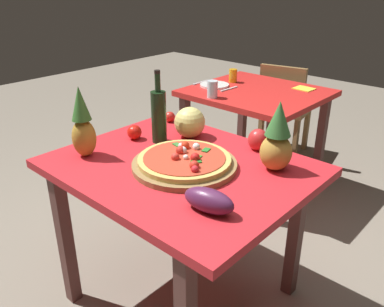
{
  "coord_description": "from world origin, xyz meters",
  "views": [
    {
      "loc": [
        1.13,
        -1.17,
        1.57
      ],
      "look_at": [
        0.04,
        0.03,
        0.83
      ],
      "focal_mm": 37.24,
      "sensor_mm": 36.0,
      "label": 1
    }
  ],
  "objects": [
    {
      "name": "fork_utensil",
      "position": [
        -0.88,
        1.15,
        0.78
      ],
      "size": [
        0.02,
        0.18,
        0.01
      ],
      "primitive_type": "cube",
      "rotation": [
        0.0,
        0.0,
        0.01
      ],
      "color": "silver",
      "rests_on": "background_table"
    },
    {
      "name": "dining_chair",
      "position": [
        -0.56,
        1.91,
        0.48
      ],
      "size": [
        0.47,
        0.47,
        0.85
      ],
      "rotation": [
        0.0,
        0.0,
        3.34
      ],
      "color": "olive",
      "rests_on": "ground_plane"
    },
    {
      "name": "knife_utensil",
      "position": [
        -0.6,
        1.15,
        0.78
      ],
      "size": [
        0.03,
        0.18,
        0.01
      ],
      "primitive_type": "cube",
      "rotation": [
        0.0,
        0.0,
        -0.06
      ],
      "color": "silver",
      "rests_on": "background_table"
    },
    {
      "name": "display_table",
      "position": [
        0.0,
        0.0,
        0.68
      ],
      "size": [
        1.13,
        0.91,
        0.78
      ],
      "color": "brown",
      "rests_on": "ground_plane"
    },
    {
      "name": "tomato_beside_pepper",
      "position": [
        -0.43,
        0.36,
        0.81
      ],
      "size": [
        0.06,
        0.06,
        0.06
      ],
      "primitive_type": "sphere",
      "color": "red",
      "rests_on": "display_table"
    },
    {
      "name": "bell_pepper",
      "position": [
        0.17,
        0.37,
        0.83
      ],
      "size": [
        0.1,
        0.1,
        0.11
      ],
      "primitive_type": "ellipsoid",
      "color": "red",
      "rests_on": "display_table"
    },
    {
      "name": "melon",
      "position": [
        -0.19,
        0.26,
        0.86
      ],
      "size": [
        0.16,
        0.16,
        0.16
      ],
      "primitive_type": "sphere",
      "color": "#E0D373",
      "rests_on": "display_table"
    },
    {
      "name": "pineapple_right",
      "position": [
        0.34,
        0.24,
        0.91
      ],
      "size": [
        0.14,
        0.14,
        0.31
      ],
      "color": "#B58A36",
      "rests_on": "display_table"
    },
    {
      "name": "background_table",
      "position": [
        -0.43,
        1.26,
        0.66
      ],
      "size": [
        0.93,
        0.85,
        0.78
      ],
      "color": "brown",
      "rests_on": "ground_plane"
    },
    {
      "name": "tomato_near_board",
      "position": [
        -0.38,
        0.05,
        0.81
      ],
      "size": [
        0.08,
        0.08,
        0.08
      ],
      "primitive_type": "sphere",
      "color": "red",
      "rests_on": "display_table"
    },
    {
      "name": "dinner_plate",
      "position": [
        -0.74,
        1.15,
        0.78
      ],
      "size": [
        0.22,
        0.22,
        0.02
      ],
      "primitive_type": "cylinder",
      "color": "white",
      "rests_on": "background_table"
    },
    {
      "name": "drinking_glass_juice",
      "position": [
        -0.71,
        1.34,
        0.83
      ],
      "size": [
        0.06,
        0.06,
        0.1
      ],
      "primitive_type": "cylinder",
      "color": "orange",
      "rests_on": "background_table"
    },
    {
      "name": "drinking_glass_water",
      "position": [
        -0.56,
        0.9,
        0.84
      ],
      "size": [
        0.07,
        0.07,
        0.12
      ],
      "primitive_type": "cylinder",
      "color": "silver",
      "rests_on": "background_table"
    },
    {
      "name": "eggplant",
      "position": [
        0.35,
        -0.22,
        0.82
      ],
      "size": [
        0.21,
        0.12,
        0.09
      ],
      "primitive_type": "ellipsoid",
      "rotation": [
        0.0,
        0.0,
        0.18
      ],
      "color": "#522248",
      "rests_on": "display_table"
    },
    {
      "name": "pizza",
      "position": [
        0.04,
        -0.01,
        0.82
      ],
      "size": [
        0.41,
        0.41,
        0.06
      ],
      "color": "#D4B258",
      "rests_on": "pizza_board"
    },
    {
      "name": "pineapple_left",
      "position": [
        -0.4,
        -0.24,
        0.93
      ],
      "size": [
        0.11,
        0.11,
        0.34
      ],
      "color": "#B2862F",
      "rests_on": "display_table"
    },
    {
      "name": "napkin_folded",
      "position": [
        -0.2,
        1.53,
        0.78
      ],
      "size": [
        0.15,
        0.13,
        0.01
      ],
      "primitive_type": "cube",
      "rotation": [
        0.0,
        0.0,
        -0.05
      ],
      "color": "yellow",
      "rests_on": "background_table"
    },
    {
      "name": "ground_plane",
      "position": [
        0.0,
        0.0,
        0.0
      ],
      "size": [
        10.0,
        10.0,
        0.0
      ],
      "primitive_type": "plane",
      "color": "gray"
    },
    {
      "name": "wine_bottle",
      "position": [
        -0.26,
        0.12,
        0.92
      ],
      "size": [
        0.08,
        0.08,
        0.37
      ],
      "color": "black",
      "rests_on": "display_table"
    },
    {
      "name": "pizza_board",
      "position": [
        0.04,
        -0.02,
        0.79
      ],
      "size": [
        0.47,
        0.47,
        0.02
      ],
      "primitive_type": "cylinder",
      "color": "olive",
      "rests_on": "display_table"
    }
  ]
}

